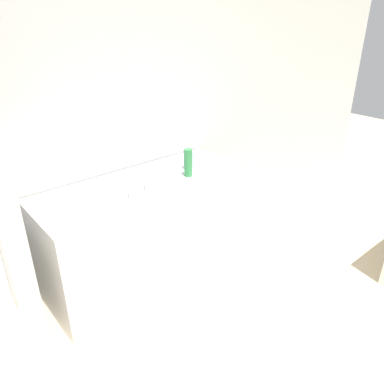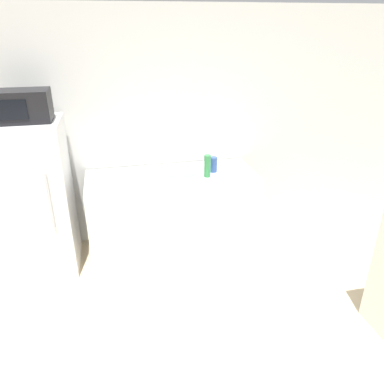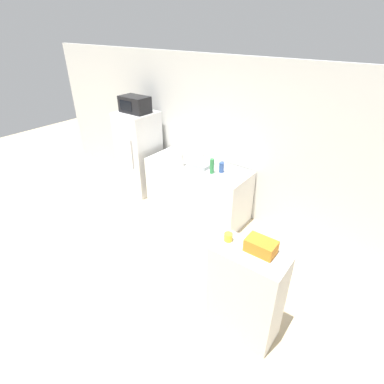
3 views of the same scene
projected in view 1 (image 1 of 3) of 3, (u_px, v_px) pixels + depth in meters
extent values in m
cube|color=silver|center=(117.00, 126.00, 3.19)|extent=(8.00, 0.06, 2.60)
cylinder|color=#B7B7BC|center=(5.00, 261.00, 2.12)|extent=(0.02, 0.02, 0.55)
cube|color=silver|center=(148.00, 230.00, 3.28)|extent=(1.82, 0.72, 0.91)
cube|color=#9EA3A8|center=(152.00, 177.00, 3.11)|extent=(0.34, 0.30, 0.06)
cylinder|color=#2D7F42|center=(188.00, 163.00, 3.15)|extent=(0.07, 0.07, 0.24)
cylinder|color=#2D4C8C|center=(188.00, 160.00, 3.31)|extent=(0.08, 0.08, 0.17)
cylinder|color=white|center=(136.00, 185.00, 2.77)|extent=(0.11, 0.11, 0.22)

